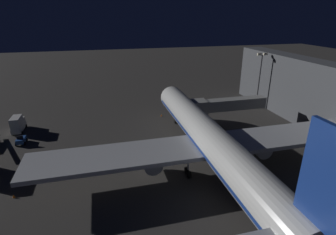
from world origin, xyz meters
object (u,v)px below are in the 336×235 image
traffic_cone_nose_port (177,114)px  traffic_cone_wingtip_svc_side (14,196)px  jet_bridge (223,105)px  airliner_at_gate (212,142)px  apron_floodlight_mast (260,76)px  traffic_cone_nose_starboard (161,115)px  baggage_tug_lead (21,140)px  catering_truck (18,124)px

traffic_cone_nose_port → traffic_cone_wingtip_svc_side: size_ratio=1.00×
traffic_cone_wingtip_svc_side → jet_bridge: bearing=-158.3°
airliner_at_gate → jet_bridge: (-9.94, -16.75, 0.16)m
jet_bridge → apron_floodlight_mast: (-15.56, -10.39, 3.52)m
airliner_at_gate → traffic_cone_nose_starboard: (2.20, -27.39, -5.16)m
airliner_at_gate → apron_floodlight_mast: 37.42m
jet_bridge → apron_floodlight_mast: bearing=-146.3°
traffic_cone_nose_starboard → baggage_tug_lead: bearing=14.3°
baggage_tug_lead → catering_truck: (2.06, -6.89, 1.07)m
airliner_at_gate → traffic_cone_nose_port: size_ratio=106.42×
catering_truck → jet_bridge: bearing=168.4°
apron_floodlight_mast → traffic_cone_wingtip_svc_side: 62.87m
catering_truck → traffic_cone_wingtip_svc_side: bearing=101.6°
traffic_cone_nose_starboard → airliner_at_gate: bearing=94.6°
traffic_cone_nose_port → traffic_cone_wingtip_svc_side: 42.53m
jet_bridge → traffic_cone_nose_port: size_ratio=32.75×
baggage_tug_lead → traffic_cone_wingtip_svc_side: (-3.20, 18.77, -0.51)m
jet_bridge → baggage_tug_lead: bearing=-3.3°
catering_truck → traffic_cone_wingtip_svc_side: catering_truck is taller
traffic_cone_nose_port → traffic_cone_wingtip_svc_side: (32.96, 26.88, 0.00)m
catering_truck → traffic_cone_nose_port: catering_truck is taller
catering_truck → traffic_cone_nose_starboard: size_ratio=10.27×
airliner_at_gate → catering_truck: size_ratio=10.36×
apron_floodlight_mast → traffic_cone_nose_port: 24.92m
apron_floodlight_mast → traffic_cone_nose_port: bearing=-0.6°
catering_truck → traffic_cone_nose_port: 38.28m
traffic_cone_nose_port → traffic_cone_wingtip_svc_side: bearing=39.2°
catering_truck → traffic_cone_nose_starboard: catering_truck is taller
traffic_cone_nose_port → jet_bridge: bearing=126.0°
airliner_at_gate → catering_truck: bearing=-36.0°
jet_bridge → catering_truck: (45.97, -9.43, -3.75)m
jet_bridge → traffic_cone_wingtip_svc_side: (40.70, 16.24, -5.32)m
airliner_at_gate → traffic_cone_nose_port: 27.96m
apron_floodlight_mast → traffic_cone_wingtip_svc_side: bearing=25.3°
catering_truck → traffic_cone_nose_port: (-38.23, -1.21, -1.57)m
apron_floodlight_mast → traffic_cone_nose_port: apron_floodlight_mast is taller
baggage_tug_lead → traffic_cone_nose_port: (-36.17, -8.10, -0.51)m
airliner_at_gate → jet_bridge: bearing=-120.7°
traffic_cone_nose_port → catering_truck: bearing=1.8°
airliner_at_gate → jet_bridge: size_ratio=3.25×
traffic_cone_wingtip_svc_side → traffic_cone_nose_port: bearing=-140.8°
jet_bridge → traffic_cone_nose_starboard: 17.00m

